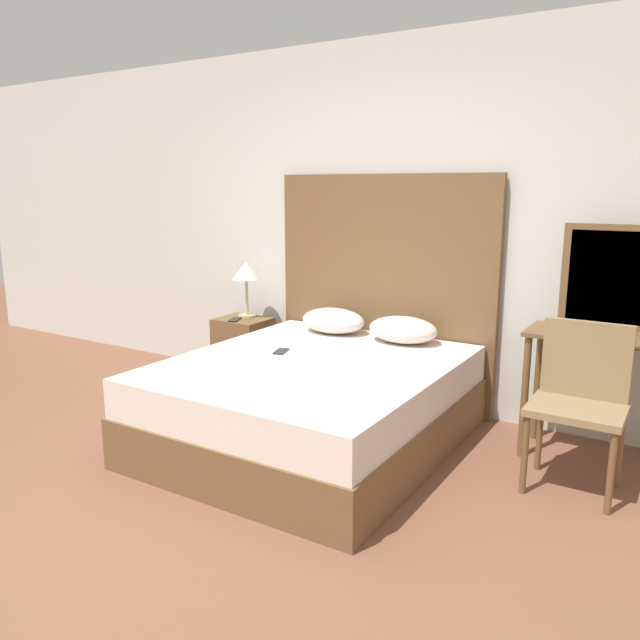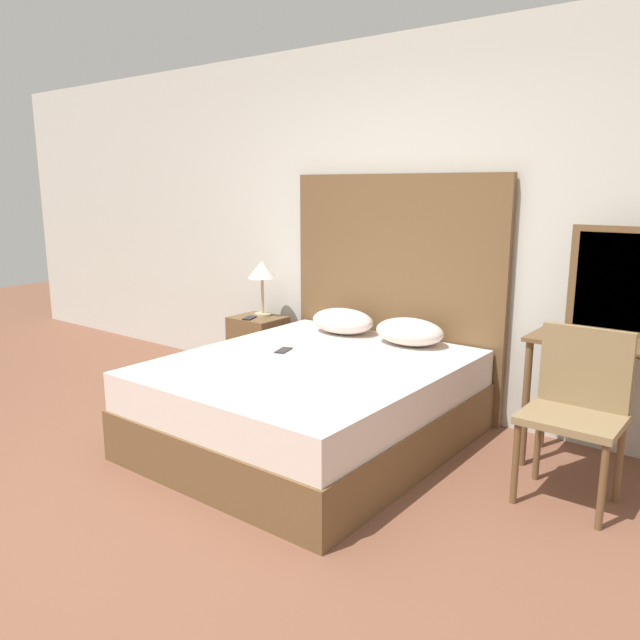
{
  "view_description": "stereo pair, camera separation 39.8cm",
  "coord_description": "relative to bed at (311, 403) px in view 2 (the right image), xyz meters",
  "views": [
    {
      "loc": [
        2.08,
        -1.99,
        1.65
      ],
      "look_at": [
        0.02,
        1.33,
        0.81
      ],
      "focal_mm": 35.0,
      "sensor_mm": 36.0,
      "label": 1
    },
    {
      "loc": [
        2.4,
        -1.76,
        1.65
      ],
      "look_at": [
        0.02,
        1.33,
        0.81
      ],
      "focal_mm": 35.0,
      "sensor_mm": 36.0,
      "label": 2
    }
  ],
  "objects": [
    {
      "name": "vanity_desk",
      "position": [
        1.6,
        0.69,
        0.35
      ],
      "size": [
        0.85,
        0.41,
        0.79
      ],
      "color": "brown",
      "rests_on": "ground_plane"
    },
    {
      "name": "phone_on_nightstand",
      "position": [
        -1.15,
        0.64,
        0.3
      ],
      "size": [
        0.12,
        0.17,
        0.01
      ],
      "color": "black",
      "rests_on": "nightstand"
    },
    {
      "name": "vanity_mirror",
      "position": [
        1.6,
        0.87,
        0.83
      ],
      "size": [
        0.59,
        0.03,
        0.63
      ],
      "color": "brown",
      "rests_on": "vanity_desk"
    },
    {
      "name": "pillow_left",
      "position": [
        -0.29,
        0.75,
        0.37
      ],
      "size": [
        0.5,
        0.35,
        0.19
      ],
      "color": "silver",
      "rests_on": "bed"
    },
    {
      "name": "chair",
      "position": [
        1.56,
        0.29,
        0.27
      ],
      "size": [
        0.49,
        0.4,
        0.92
      ],
      "color": "olive",
      "rests_on": "ground_plane"
    },
    {
      "name": "headboard",
      "position": [
        -0.0,
        1.0,
        0.59
      ],
      "size": [
        1.76,
        0.05,
        1.73
      ],
      "color": "brown",
      "rests_on": "ground_plane"
    },
    {
      "name": "wall_back",
      "position": [
        -0.02,
        1.08,
        1.08
      ],
      "size": [
        10.0,
        0.06,
        2.7
      ],
      "color": "silver",
      "rests_on": "ground_plane"
    },
    {
      "name": "pillow_right",
      "position": [
        0.29,
        0.75,
        0.37
      ],
      "size": [
        0.5,
        0.35,
        0.19
      ],
      "color": "silver",
      "rests_on": "bed"
    },
    {
      "name": "bed",
      "position": [
        0.0,
        0.0,
        0.0
      ],
      "size": [
        1.68,
        1.95,
        0.56
      ],
      "color": "brown",
      "rests_on": "ground_plane"
    },
    {
      "name": "phone_on_bed",
      "position": [
        -0.3,
        0.08,
        0.29
      ],
      "size": [
        0.11,
        0.16,
        0.01
      ],
      "color": "#232328",
      "rests_on": "bed"
    },
    {
      "name": "nightstand",
      "position": [
        -1.14,
        0.72,
        0.01
      ],
      "size": [
        0.41,
        0.35,
        0.57
      ],
      "color": "brown",
      "rests_on": "ground_plane"
    },
    {
      "name": "ground_plane",
      "position": [
        -0.02,
        -1.23,
        -0.27
      ],
      "size": [
        16.0,
        16.0,
        0.0
      ],
      "primitive_type": "plane",
      "color": "brown"
    },
    {
      "name": "table_lamp",
      "position": [
        -1.15,
        0.79,
        0.67
      ],
      "size": [
        0.24,
        0.24,
        0.46
      ],
      "color": "tan",
      "rests_on": "nightstand"
    }
  ]
}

